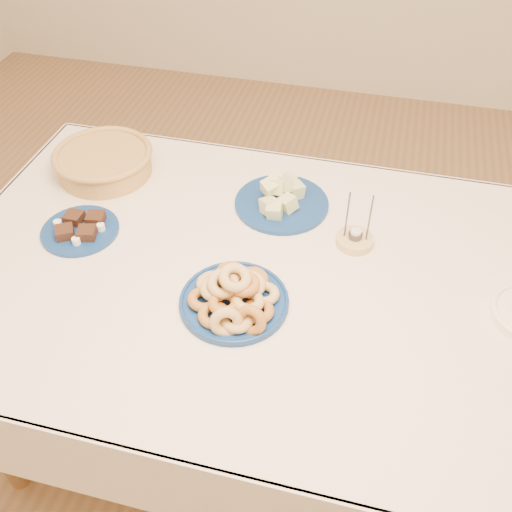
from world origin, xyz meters
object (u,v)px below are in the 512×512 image
object	(u,v)px
dining_table	(260,298)
candle_holder	(355,239)
donut_platter	(234,297)
wicker_basket	(104,161)
melon_plate	(281,198)
brownie_plate	(80,229)

from	to	relation	value
dining_table	candle_holder	world-z (taller)	candle_holder
donut_platter	wicker_basket	distance (m)	0.70
donut_platter	melon_plate	xyz separation A→B (m)	(0.03, 0.42, -0.01)
melon_plate	candle_holder	xyz separation A→B (m)	(0.23, -0.12, -0.01)
donut_platter	melon_plate	world-z (taller)	donut_platter
dining_table	melon_plate	xyz separation A→B (m)	(-0.01, 0.28, 0.13)
dining_table	melon_plate	size ratio (longest dim) A/B	4.64
wicker_basket	candle_holder	distance (m)	0.82
dining_table	brownie_plate	bearing A→B (deg)	177.19
dining_table	wicker_basket	size ratio (longest dim) A/B	4.95
dining_table	donut_platter	xyz separation A→B (m)	(-0.03, -0.13, 0.14)
wicker_basket	donut_platter	bearing A→B (deg)	-38.79
melon_plate	wicker_basket	world-z (taller)	melon_plate
dining_table	candle_holder	size ratio (longest dim) A/B	9.95
candle_holder	dining_table	bearing A→B (deg)	-143.61
wicker_basket	melon_plate	bearing A→B (deg)	-2.34
donut_platter	wicker_basket	size ratio (longest dim) A/B	0.94
melon_plate	brownie_plate	xyz separation A→B (m)	(-0.52, -0.26, -0.01)
dining_table	melon_plate	distance (m)	0.31
donut_platter	dining_table	bearing A→B (deg)	76.00
brownie_plate	wicker_basket	xyz separation A→B (m)	(-0.05, 0.28, 0.03)
candle_holder	donut_platter	bearing A→B (deg)	-130.77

